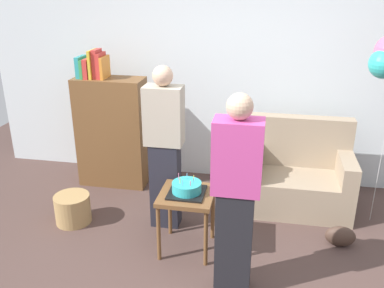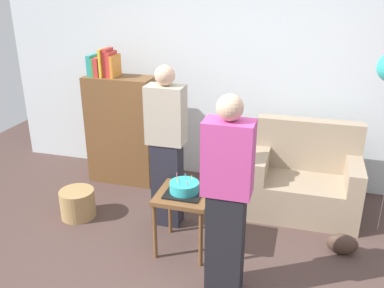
{
  "view_description": "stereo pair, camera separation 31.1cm",
  "coord_description": "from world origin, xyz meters",
  "views": [
    {
      "loc": [
        0.45,
        -2.81,
        2.35
      ],
      "look_at": [
        -0.21,
        0.64,
        0.95
      ],
      "focal_mm": 39.09,
      "sensor_mm": 36.0,
      "label": 1
    },
    {
      "loc": [
        0.75,
        -2.74,
        2.35
      ],
      "look_at": [
        -0.21,
        0.64,
        0.95
      ],
      "focal_mm": 39.09,
      "sensor_mm": 36.0,
      "label": 2
    }
  ],
  "objects": [
    {
      "name": "person_blowing_candles",
      "position": [
        -0.5,
        0.78,
        0.83
      ],
      "size": [
        0.36,
        0.22,
        1.63
      ],
      "rotation": [
        0.0,
        0.0,
        -0.39
      ],
      "color": "#23232D",
      "rests_on": "ground_plane"
    },
    {
      "name": "wicker_basket",
      "position": [
        -1.45,
        0.62,
        0.15
      ],
      "size": [
        0.36,
        0.36,
        0.3
      ],
      "primitive_type": "cylinder",
      "color": "#A88451",
      "rests_on": "ground_plane"
    },
    {
      "name": "side_table",
      "position": [
        -0.21,
        0.39,
        0.49
      ],
      "size": [
        0.48,
        0.48,
        0.58
      ],
      "color": "brown",
      "rests_on": "ground_plane"
    },
    {
      "name": "bookshelf",
      "position": [
        -1.36,
        1.57,
        0.68
      ],
      "size": [
        0.8,
        0.36,
        1.62
      ],
      "color": "brown",
      "rests_on": "ground_plane"
    },
    {
      "name": "person_holding_cake",
      "position": [
        0.26,
        -0.06,
        0.83
      ],
      "size": [
        0.36,
        0.22,
        1.63
      ],
      "rotation": [
        0.0,
        0.0,
        3.14
      ],
      "color": "black",
      "rests_on": "ground_plane"
    },
    {
      "name": "handbag",
      "position": [
        1.2,
        0.7,
        0.1
      ],
      "size": [
        0.28,
        0.14,
        0.2
      ],
      "primitive_type": "ellipsoid",
      "color": "#473328",
      "rests_on": "ground_plane"
    },
    {
      "name": "wall_back",
      "position": [
        0.0,
        2.05,
        1.35
      ],
      "size": [
        6.0,
        0.1,
        2.7
      ],
      "primitive_type": "cube",
      "color": "silver",
      "rests_on": "ground_plane"
    },
    {
      "name": "ground_plane",
      "position": [
        0.0,
        0.0,
        0.0
      ],
      "size": [
        8.0,
        8.0,
        0.0
      ],
      "primitive_type": "plane",
      "color": "#4C3833"
    },
    {
      "name": "birthday_cake",
      "position": [
        -0.21,
        0.39,
        0.63
      ],
      "size": [
        0.32,
        0.32,
        0.17
      ],
      "color": "black",
      "rests_on": "side_table"
    },
    {
      "name": "couch",
      "position": [
        0.82,
        1.41,
        0.34
      ],
      "size": [
        1.1,
        0.7,
        0.96
      ],
      "color": "gray",
      "rests_on": "ground_plane"
    }
  ]
}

